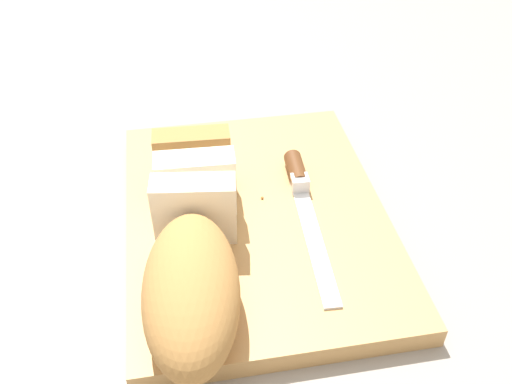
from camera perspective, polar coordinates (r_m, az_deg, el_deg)
name	(u,v)px	position (r m, az deg, el deg)	size (l,w,h in m)	color
ground_plane	(256,226)	(0.69, 0.00, -3.47)	(3.00, 3.00, 0.00)	gray
cutting_board	(256,219)	(0.69, 0.00, -2.71)	(0.40, 0.31, 0.02)	tan
bread_loaf	(193,251)	(0.58, -6.38, -5.90)	(0.32, 0.13, 0.08)	#A8753D
bread_knife	(301,187)	(0.70, 4.49, 0.48)	(0.24, 0.04, 0.02)	silver
crumb_near_knife	(219,214)	(0.67, -3.70, -2.21)	(0.01, 0.01, 0.01)	#A8753D
crumb_near_loaf	(236,193)	(0.70, -2.06, -0.11)	(0.01, 0.01, 0.01)	#A8753D
crumb_stray_left	(262,198)	(0.69, 0.62, -0.57)	(0.00, 0.00, 0.00)	#A8753D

